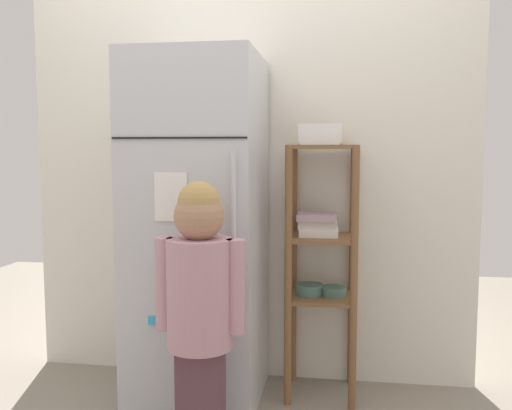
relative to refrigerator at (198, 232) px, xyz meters
name	(u,v)px	position (x,y,z in m)	size (l,w,h in m)	color
ground_plane	(237,403)	(0.19, -0.02, -0.83)	(6.00, 6.00, 0.00)	gray
kitchen_wall_back	(249,176)	(0.19, 0.34, 0.25)	(2.36, 0.03, 2.16)	silver
refrigerator	(198,232)	(0.00, 0.00, 0.00)	(0.59, 0.66, 1.66)	silver
child_standing	(200,293)	(0.13, -0.50, -0.16)	(0.35, 0.26, 1.10)	brown
pantry_shelf_unit	(321,249)	(0.58, 0.15, -0.10)	(0.34, 0.33, 1.24)	brown
fruit_bin	(321,137)	(0.57, 0.14, 0.45)	(0.20, 0.15, 0.10)	white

